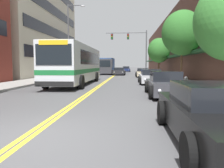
# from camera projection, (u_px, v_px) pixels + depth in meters

# --- Properties ---
(ground_plane) EXTENTS (240.00, 240.00, 0.00)m
(ground_plane) POSITION_uv_depth(u_px,v_px,m) (116.00, 74.00, 42.08)
(ground_plane) COLOR #4C4C4F
(sidewalk_left) EXTENTS (3.34, 106.00, 0.17)m
(sidewalk_left) POSITION_uv_depth(u_px,v_px,m) (80.00, 73.00, 42.63)
(sidewalk_left) COLOR gray
(sidewalk_left) RESTS_ON ground_plane
(sidewalk_right) EXTENTS (3.34, 106.00, 0.17)m
(sidewalk_right) POSITION_uv_depth(u_px,v_px,m) (154.00, 74.00, 41.52)
(sidewalk_right) COLOR gray
(sidewalk_right) RESTS_ON ground_plane
(centre_line) EXTENTS (0.34, 106.00, 0.01)m
(centre_line) POSITION_uv_depth(u_px,v_px,m) (116.00, 74.00, 42.08)
(centre_line) COLOR yellow
(centre_line) RESTS_ON ground_plane
(office_tower_left) EXTENTS (12.08, 23.79, 23.25)m
(office_tower_left) POSITION_uv_depth(u_px,v_px,m) (19.00, 2.00, 34.46)
(office_tower_left) COLOR beige
(office_tower_left) RESTS_ON ground_plane
(storefront_row_right) EXTENTS (9.10, 68.00, 10.33)m
(storefront_row_right) POSITION_uv_depth(u_px,v_px,m) (187.00, 46.00, 40.62)
(storefront_row_right) COLOR brown
(storefront_row_right) RESTS_ON ground_plane
(city_bus) EXTENTS (2.89, 11.76, 3.29)m
(city_bus) POSITION_uv_depth(u_px,v_px,m) (77.00, 63.00, 19.39)
(city_bus) COLOR silver
(city_bus) RESTS_ON ground_plane
(car_white_parked_left_mid) EXTENTS (2.17, 4.42, 1.20)m
(car_white_parked_left_mid) POSITION_uv_depth(u_px,v_px,m) (86.00, 72.00, 34.25)
(car_white_parked_left_mid) COLOR white
(car_white_parked_left_mid) RESTS_ON ground_plane
(car_black_parked_right_foreground) EXTENTS (2.14, 4.87, 1.30)m
(car_black_parked_right_foreground) POSITION_uv_depth(u_px,v_px,m) (217.00, 115.00, 4.79)
(car_black_parked_right_foreground) COLOR black
(car_black_parked_right_foreground) RESTS_ON ground_plane
(car_beige_parked_right_mid) EXTENTS (2.04, 4.44, 1.25)m
(car_beige_parked_right_mid) POSITION_uv_depth(u_px,v_px,m) (143.00, 73.00, 31.26)
(car_beige_parked_right_mid) COLOR #BCAD89
(car_beige_parked_right_mid) RESTS_ON ground_plane
(car_dark_grey_parked_right_far) EXTENTS (2.06, 4.60, 1.37)m
(car_dark_grey_parked_right_far) POSITION_uv_depth(u_px,v_px,m) (165.00, 84.00, 12.19)
(car_dark_grey_parked_right_far) COLOR #38383D
(car_dark_grey_parked_right_far) RESTS_ON ground_plane
(car_silver_parked_right_end) EXTENTS (2.19, 4.58, 1.33)m
(car_silver_parked_right_end) POSITION_uv_depth(u_px,v_px,m) (151.00, 77.00, 20.04)
(car_silver_parked_right_end) COLOR #B7B7BC
(car_silver_parked_right_end) RESTS_ON ground_plane
(car_charcoal_moving_lead) EXTENTS (2.18, 4.66, 1.28)m
(car_charcoal_moving_lead) POSITION_uv_depth(u_px,v_px,m) (119.00, 71.00, 37.33)
(car_charcoal_moving_lead) COLOR #232328
(car_charcoal_moving_lead) RESTS_ON ground_plane
(car_navy_moving_second) EXTENTS (2.12, 4.47, 1.35)m
(car_navy_moving_second) POSITION_uv_depth(u_px,v_px,m) (126.00, 69.00, 54.70)
(car_navy_moving_second) COLOR #19234C
(car_navy_moving_second) RESTS_ON ground_plane
(box_truck) EXTENTS (2.77, 7.56, 2.95)m
(box_truck) POSITION_uv_depth(u_px,v_px,m) (107.00, 66.00, 40.27)
(box_truck) COLOR #38383D
(box_truck) RESTS_ON ground_plane
(traffic_signal_mast) EXTENTS (6.71, 0.38, 7.31)m
(traffic_signal_mast) POSITION_uv_depth(u_px,v_px,m) (133.00, 44.00, 35.72)
(traffic_signal_mast) COLOR #47474C
(traffic_signal_mast) RESTS_ON ground_plane
(street_lamp_left_far) EXTENTS (2.24, 0.28, 9.30)m
(street_lamp_left_far) POSITION_uv_depth(u_px,v_px,m) (70.00, 36.00, 27.66)
(street_lamp_left_far) COLOR #47474C
(street_lamp_left_far) RESTS_ON ground_plane
(street_tree_right_mid) EXTENTS (3.75, 3.75, 6.57)m
(street_tree_right_mid) POSITION_uv_depth(u_px,v_px,m) (182.00, 33.00, 20.15)
(street_tree_right_mid) COLOR brown
(street_tree_right_mid) RESTS_ON sidewalk_right
(street_tree_right_far) EXTENTS (3.42, 3.42, 5.65)m
(street_tree_right_far) POSITION_uv_depth(u_px,v_px,m) (159.00, 50.00, 33.36)
(street_tree_right_far) COLOR brown
(street_tree_right_far) RESTS_ON sidewalk_right
(fire_hydrant) EXTENTS (0.33, 0.25, 0.84)m
(fire_hydrant) POSITION_uv_depth(u_px,v_px,m) (186.00, 83.00, 13.55)
(fire_hydrant) COLOR #B7B7BC
(fire_hydrant) RESTS_ON sidewalk_right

